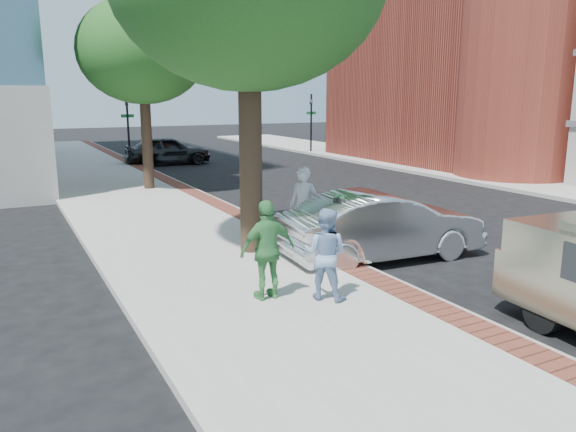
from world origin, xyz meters
TOP-DOWN VIEW (x-y plane):
  - ground at (0.00, 0.00)m, footprint 120.00×120.00m
  - sidewalk at (-1.50, 8.00)m, footprint 5.00×60.00m
  - brick_strip at (0.70, 8.00)m, footprint 0.60×60.00m
  - curb at (1.05, 8.00)m, footprint 0.10×60.00m
  - sidewalk_far at (14.50, 8.00)m, footprint 5.00×60.00m
  - church at (20.98, 13.13)m, footprint 19.00×16.00m
  - signal_near at (0.90, 22.00)m, footprint 0.70×0.15m
  - signal_far at (12.50, 22.00)m, footprint 0.70×0.15m
  - tree_far at (-0.50, 12.00)m, footprint 4.80×4.80m
  - parking_meter at (0.71, 0.21)m, footprint 0.12×0.32m
  - person_gray at (0.60, 1.58)m, footprint 0.79×0.83m
  - person_officer at (-0.74, -1.62)m, footprint 0.99×1.00m
  - person_green at (-1.64, -1.16)m, footprint 1.05×0.47m
  - sedan_silver at (1.94, 0.31)m, footprint 4.82×1.93m
  - bg_car at (2.63, 20.46)m, footprint 4.71×2.21m

SIDE VIEW (x-z plane):
  - ground at x=0.00m, z-range 0.00..0.00m
  - sidewalk at x=-1.50m, z-range 0.00..0.15m
  - curb at x=1.05m, z-range 0.00..0.15m
  - sidewalk_far at x=14.50m, z-range 0.00..0.15m
  - brick_strip at x=0.70m, z-range 0.15..0.16m
  - bg_car at x=2.63m, z-range 0.00..1.56m
  - sedan_silver at x=1.94m, z-range 0.00..1.56m
  - person_officer at x=-0.74m, z-range 0.15..1.78m
  - person_green at x=-1.64m, z-range 0.15..1.92m
  - person_gray at x=0.60m, z-range 0.15..2.07m
  - parking_meter at x=0.71m, z-range 0.47..1.94m
  - signal_near at x=0.90m, z-range 0.35..4.15m
  - signal_far at x=12.50m, z-range 0.35..4.15m
  - tree_far at x=-0.50m, z-range 1.73..8.87m
  - church at x=20.98m, z-range -2.94..17.46m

